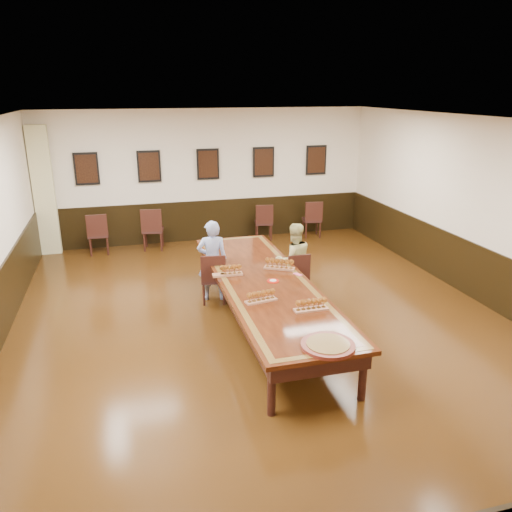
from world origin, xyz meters
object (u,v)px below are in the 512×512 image
object	(u,v)px
chair_man	(213,277)
chair_woman	(295,275)
spare_chair_c	(264,221)
spare_chair_d	(312,218)
person_woman	(294,260)
carved_platter	(328,345)
conference_table	(264,289)
spare_chair_b	(153,228)
person_man	(212,261)
spare_chair_a	(98,233)

from	to	relation	value
chair_man	chair_woman	size ratio (longest dim) A/B	1.04
chair_woman	spare_chair_c	world-z (taller)	spare_chair_c
spare_chair_d	person_woman	size ratio (longest dim) A/B	0.68
chair_woman	carved_platter	size ratio (longest dim) A/B	1.11
conference_table	carved_platter	world-z (taller)	carved_platter
chair_man	chair_woman	xyz separation A→B (m)	(1.45, -0.25, -0.02)
chair_woman	spare_chair_c	xyz separation A→B (m)	(0.49, 3.78, 0.02)
spare_chair_b	person_woman	bearing A→B (deg)	131.66
spare_chair_d	conference_table	world-z (taller)	spare_chair_d
carved_platter	spare_chair_d	bearing A→B (deg)	70.16
person_man	spare_chair_b	bearing A→B (deg)	-67.99
person_woman	carved_platter	size ratio (longest dim) A/B	1.74
spare_chair_c	carved_platter	xyz separation A→B (m)	(-1.19, -6.90, 0.32)
spare_chair_c	conference_table	distance (m)	4.83
spare_chair_d	spare_chair_a	bearing A→B (deg)	8.78
spare_chair_b	person_man	world-z (taller)	person_man
chair_woman	conference_table	distance (m)	1.21
chair_woman	spare_chair_d	world-z (taller)	spare_chair_d
spare_chair_a	carved_platter	world-z (taller)	spare_chair_a
spare_chair_b	conference_table	bearing A→B (deg)	116.77
chair_woman	spare_chair_a	bearing A→B (deg)	-46.31
spare_chair_c	carved_platter	world-z (taller)	spare_chair_c
person_man	conference_table	size ratio (longest dim) A/B	0.29
chair_man	carved_platter	distance (m)	3.46
spare_chair_a	spare_chair_d	size ratio (longest dim) A/B	1.02
chair_woman	person_man	bearing A→B (deg)	-13.70
spare_chair_a	spare_chair_b	bearing A→B (deg)	178.42
chair_woman	spare_chair_b	world-z (taller)	spare_chair_b
chair_woman	spare_chair_b	distance (m)	4.29
spare_chair_d	chair_woman	bearing A→B (deg)	73.02
person_woman	conference_table	world-z (taller)	person_woman
spare_chair_d	carved_platter	xyz separation A→B (m)	(-2.45, -6.79, 0.30)
chair_woman	person_woman	size ratio (longest dim) A/B	0.64
chair_woman	carved_platter	distance (m)	3.21
person_man	person_woman	world-z (taller)	person_man
chair_woman	spare_chair_d	bearing A→B (deg)	-115.68
spare_chair_b	spare_chair_d	size ratio (longest dim) A/B	1.07
spare_chair_b	spare_chair_d	bearing A→B (deg)	-170.50
spare_chair_a	person_woman	distance (m)	5.00
person_man	chair_man	bearing A→B (deg)	90.00
person_woman	conference_table	distance (m)	1.27
person_man	conference_table	world-z (taller)	person_man
chair_woman	person_man	world-z (taller)	person_man
conference_table	spare_chair_d	bearing A→B (deg)	60.37
spare_chair_b	person_woman	world-z (taller)	person_woman
spare_chair_c	person_woman	size ratio (longest dim) A/B	0.66
spare_chair_a	spare_chair_c	size ratio (longest dim) A/B	1.05
person_man	person_woman	distance (m)	1.46
chair_woman	conference_table	world-z (taller)	chair_woman
spare_chair_a	conference_table	xyz separation A→B (m)	(2.68, -4.51, 0.13)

